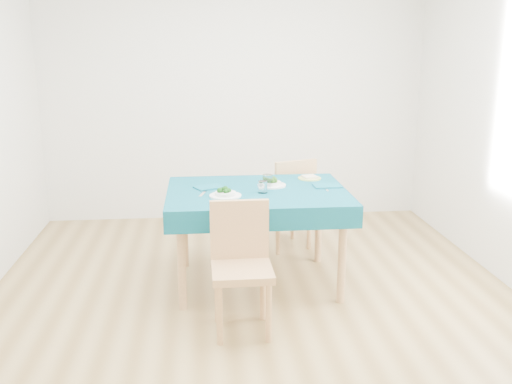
{
  "coord_description": "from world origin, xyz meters",
  "views": [
    {
      "loc": [
        -0.38,
        -3.78,
        1.83
      ],
      "look_at": [
        0.0,
        0.0,
        0.85
      ],
      "focal_mm": 40.0,
      "sensor_mm": 36.0,
      "label": 1
    }
  ],
  "objects": [
    {
      "name": "napkin_near",
      "position": [
        -0.31,
        0.51,
        0.76
      ],
      "size": [
        0.26,
        0.23,
        0.01
      ],
      "primitive_type": "cube",
      "rotation": [
        0.0,
        0.0,
        0.45
      ],
      "color": "#0C5265",
      "rests_on": "table"
    },
    {
      "name": "fork_far",
      "position": [
        0.11,
        0.55,
        0.76
      ],
      "size": [
        0.08,
        0.16,
        0.0
      ],
      "primitive_type": "cube",
      "rotation": [
        0.0,
        0.0,
        -0.38
      ],
      "color": "silver",
      "rests_on": "table"
    },
    {
      "name": "knife_far",
      "position": [
        0.58,
        0.43,
        0.76
      ],
      "size": [
        0.02,
        0.23,
        0.0
      ],
      "primitive_type": "cube",
      "rotation": [
        0.0,
        0.0,
        0.01
      ],
      "color": "silver",
      "rests_on": "table"
    },
    {
      "name": "side_plate",
      "position": [
        0.52,
        0.74,
        0.76
      ],
      "size": [
        0.19,
        0.19,
        0.01
      ],
      "primitive_type": "cylinder",
      "color": "#B6C962",
      "rests_on": "table"
    },
    {
      "name": "room_shell",
      "position": [
        0.0,
        0.0,
        1.35
      ],
      "size": [
        4.02,
        4.52,
        2.73
      ],
      "color": "olive",
      "rests_on": "ground"
    },
    {
      "name": "napkin_far",
      "position": [
        0.61,
        0.47,
        0.76
      ],
      "size": [
        0.22,
        0.16,
        0.01
      ],
      "primitive_type": "cube",
      "rotation": [
        0.0,
        0.0,
        0.03
      ],
      "color": "#0C5265",
      "rests_on": "table"
    },
    {
      "name": "tumbler_side",
      "position": [
        0.08,
        0.33,
        0.8
      ],
      "size": [
        0.07,
        0.07,
        0.09
      ],
      "primitive_type": "cylinder",
      "color": "white",
      "rests_on": "table"
    },
    {
      "name": "table",
      "position": [
        0.05,
        0.41,
        0.38
      ],
      "size": [
        1.36,
        1.04,
        0.76
      ],
      "primitive_type": "cube",
      "color": "#08495C",
      "rests_on": "ground"
    },
    {
      "name": "bread_slice",
      "position": [
        0.52,
        0.74,
        0.78
      ],
      "size": [
        0.13,
        0.13,
        0.02
      ],
      "primitive_type": "cube",
      "rotation": [
        0.0,
        0.0,
        0.22
      ],
      "color": "beige",
      "rests_on": "side_plate"
    },
    {
      "name": "tumbler_center",
      "position": [
        0.14,
        0.49,
        0.81
      ],
      "size": [
        0.08,
        0.08,
        0.1
      ],
      "primitive_type": "cylinder",
      "color": "white",
      "rests_on": "table"
    },
    {
      "name": "chair_near",
      "position": [
        -0.13,
        -0.37,
        0.49
      ],
      "size": [
        0.39,
        0.43,
        0.97
      ],
      "primitive_type": "cube",
      "rotation": [
        0.0,
        0.0,
        0.01
      ],
      "color": "tan",
      "rests_on": "ground"
    },
    {
      "name": "chair_far",
      "position": [
        0.4,
        1.23,
        0.5
      ],
      "size": [
        0.52,
        0.54,
        1.0
      ],
      "primitive_type": "cube",
      "rotation": [
        0.0,
        0.0,
        3.47
      ],
      "color": "tan",
      "rests_on": "ground"
    },
    {
      "name": "bowl_near",
      "position": [
        -0.2,
        0.24,
        0.79
      ],
      "size": [
        0.23,
        0.23,
        0.07
      ],
      "primitive_type": null,
      "color": "white",
      "rests_on": "table"
    },
    {
      "name": "knife_near",
      "position": [
        -0.12,
        0.25,
        0.76
      ],
      "size": [
        0.02,
        0.19,
        0.0
      ],
      "primitive_type": "cube",
      "rotation": [
        0.0,
        0.0,
        0.05
      ],
      "color": "silver",
      "rests_on": "table"
    },
    {
      "name": "bowl_far",
      "position": [
        0.18,
        0.53,
        0.79
      ],
      "size": [
        0.22,
        0.22,
        0.07
      ],
      "primitive_type": null,
      "color": "white",
      "rests_on": "table"
    },
    {
      "name": "fork_near",
      "position": [
        -0.36,
        0.34,
        0.76
      ],
      "size": [
        0.07,
        0.17,
        0.0
      ],
      "primitive_type": "cube",
      "rotation": [
        0.0,
        0.0,
        -0.26
      ],
      "color": "silver",
      "rests_on": "table"
    }
  ]
}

